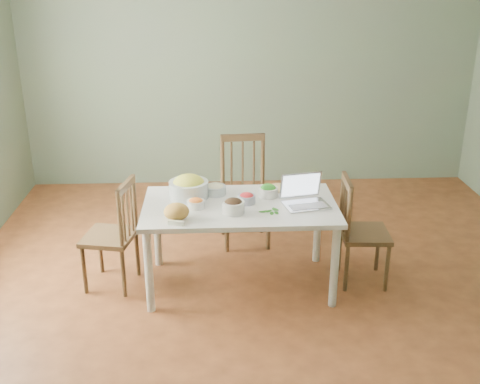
{
  "coord_description": "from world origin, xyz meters",
  "views": [
    {
      "loc": [
        -0.44,
        -3.85,
        2.38
      ],
      "look_at": [
        -0.24,
        0.16,
        0.79
      ],
      "focal_mm": 43.09,
      "sensor_mm": 36.0,
      "label": 1
    }
  ],
  "objects_px": {
    "bread_boule": "(176,212)",
    "dining_table": "(240,245)",
    "bowl_squash": "(189,187)",
    "chair_far": "(245,192)",
    "chair_left": "(109,234)",
    "laptop": "(307,192)",
    "chair_right": "(365,231)"
  },
  "relations": [
    {
      "from": "dining_table",
      "to": "bread_boule",
      "type": "bearing_deg",
      "value": -151.56
    },
    {
      "from": "bread_boule",
      "to": "laptop",
      "type": "height_order",
      "value": "laptop"
    },
    {
      "from": "chair_far",
      "to": "chair_right",
      "type": "bearing_deg",
      "value": -43.66
    },
    {
      "from": "bread_boule",
      "to": "dining_table",
      "type": "bearing_deg",
      "value": 28.44
    },
    {
      "from": "dining_table",
      "to": "chair_far",
      "type": "xyz_separation_m",
      "value": [
        0.08,
        0.75,
        0.14
      ]
    },
    {
      "from": "chair_left",
      "to": "bread_boule",
      "type": "relative_size",
      "value": 4.82
    },
    {
      "from": "laptop",
      "to": "bread_boule",
      "type": "bearing_deg",
      "value": 179.22
    },
    {
      "from": "dining_table",
      "to": "laptop",
      "type": "xyz_separation_m",
      "value": [
        0.5,
        -0.06,
        0.46
      ]
    },
    {
      "from": "bowl_squash",
      "to": "laptop",
      "type": "xyz_separation_m",
      "value": [
        0.89,
        -0.22,
        0.02
      ]
    },
    {
      "from": "chair_far",
      "to": "bread_boule",
      "type": "relative_size",
      "value": 5.35
    },
    {
      "from": "dining_table",
      "to": "laptop",
      "type": "height_order",
      "value": "laptop"
    },
    {
      "from": "dining_table",
      "to": "chair_far",
      "type": "distance_m",
      "value": 0.76
    },
    {
      "from": "dining_table",
      "to": "chair_right",
      "type": "relative_size",
      "value": 1.68
    },
    {
      "from": "chair_right",
      "to": "bowl_squash",
      "type": "bearing_deg",
      "value": 86.75
    },
    {
      "from": "dining_table",
      "to": "chair_right",
      "type": "bearing_deg",
      "value": 0.43
    },
    {
      "from": "chair_right",
      "to": "bowl_squash",
      "type": "xyz_separation_m",
      "value": [
        -1.37,
        0.15,
        0.34
      ]
    },
    {
      "from": "bread_boule",
      "to": "bowl_squash",
      "type": "distance_m",
      "value": 0.42
    },
    {
      "from": "chair_far",
      "to": "bowl_squash",
      "type": "xyz_separation_m",
      "value": [
        -0.47,
        -0.59,
        0.29
      ]
    },
    {
      "from": "chair_far",
      "to": "chair_right",
      "type": "xyz_separation_m",
      "value": [
        0.9,
        -0.74,
        -0.05
      ]
    },
    {
      "from": "chair_right",
      "to": "laptop",
      "type": "distance_m",
      "value": 0.61
    },
    {
      "from": "chair_left",
      "to": "bread_boule",
      "type": "bearing_deg",
      "value": 72.95
    },
    {
      "from": "chair_right",
      "to": "bowl_squash",
      "type": "relative_size",
      "value": 2.86
    },
    {
      "from": "chair_far",
      "to": "laptop",
      "type": "bearing_deg",
      "value": -67.05
    },
    {
      "from": "chair_far",
      "to": "chair_left",
      "type": "relative_size",
      "value": 1.11
    },
    {
      "from": "chair_far",
      "to": "dining_table",
      "type": "bearing_deg",
      "value": -100.48
    },
    {
      "from": "chair_right",
      "to": "bread_boule",
      "type": "distance_m",
      "value": 1.5
    },
    {
      "from": "chair_left",
      "to": "chair_right",
      "type": "distance_m",
      "value": 1.99
    },
    {
      "from": "dining_table",
      "to": "laptop",
      "type": "relative_size",
      "value": 4.52
    },
    {
      "from": "chair_far",
      "to": "chair_right",
      "type": "height_order",
      "value": "chair_far"
    },
    {
      "from": "dining_table",
      "to": "bowl_squash",
      "type": "bearing_deg",
      "value": 157.52
    },
    {
      "from": "chair_right",
      "to": "bread_boule",
      "type": "height_order",
      "value": "chair_right"
    },
    {
      "from": "bowl_squash",
      "to": "laptop",
      "type": "relative_size",
      "value": 0.94
    }
  ]
}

